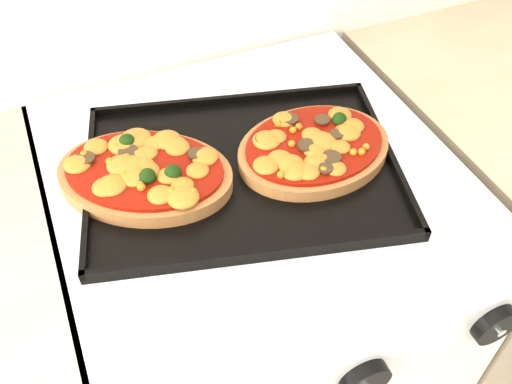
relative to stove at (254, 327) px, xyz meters
name	(u,v)px	position (x,y,z in m)	size (l,w,h in m)	color
stove	(254,327)	(0.00, 0.00, 0.00)	(0.60, 0.60, 0.91)	white
control_panel	(353,367)	(0.00, -0.31, 0.40)	(0.60, 0.02, 0.09)	white
knob_center	(365,380)	(0.00, -0.33, 0.40)	(0.06, 0.06, 0.02)	black
knob_right	(495,325)	(0.19, -0.33, 0.40)	(0.06, 0.06, 0.02)	black
baking_tray	(243,168)	(-0.02, -0.01, 0.47)	(0.45, 0.33, 0.02)	black
pizza_left	(145,173)	(-0.15, 0.02, 0.48)	(0.25, 0.17, 0.04)	#9E6536
pizza_right	(314,147)	(0.09, -0.02, 0.48)	(0.23, 0.18, 0.03)	#9E6536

